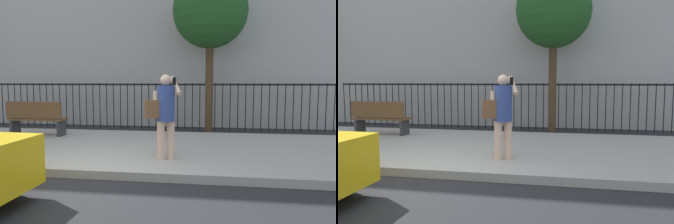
# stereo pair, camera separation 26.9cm
# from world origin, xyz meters

# --- Properties ---
(ground_plane) EXTENTS (60.00, 60.00, 0.00)m
(ground_plane) POSITION_xyz_m (0.00, 0.00, 0.00)
(ground_plane) COLOR #28282B
(sidewalk) EXTENTS (28.00, 4.40, 0.15)m
(sidewalk) POSITION_xyz_m (0.00, 2.20, 0.07)
(sidewalk) COLOR #B2ADA3
(sidewalk) RESTS_ON ground
(iron_fence) EXTENTS (12.03, 0.04, 1.60)m
(iron_fence) POSITION_xyz_m (0.00, 5.90, 1.02)
(iron_fence) COLOR black
(iron_fence) RESTS_ON ground
(pedestrian_on_phone) EXTENTS (0.72, 0.56, 1.63)m
(pedestrian_on_phone) POSITION_xyz_m (1.21, 0.99, 1.10)
(pedestrian_on_phone) COLOR beige
(pedestrian_on_phone) RESTS_ON sidewalk
(street_bench) EXTENTS (1.60, 0.45, 0.95)m
(street_bench) POSITION_xyz_m (-2.75, 3.14, 0.65)
(street_bench) COLOR brown
(street_bench) RESTS_ON sidewalk
(street_tree_mid) EXTENTS (2.36, 2.36, 5.05)m
(street_tree_mid) POSITION_xyz_m (1.98, 5.26, 3.84)
(street_tree_mid) COLOR #4C3823
(street_tree_mid) RESTS_ON ground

